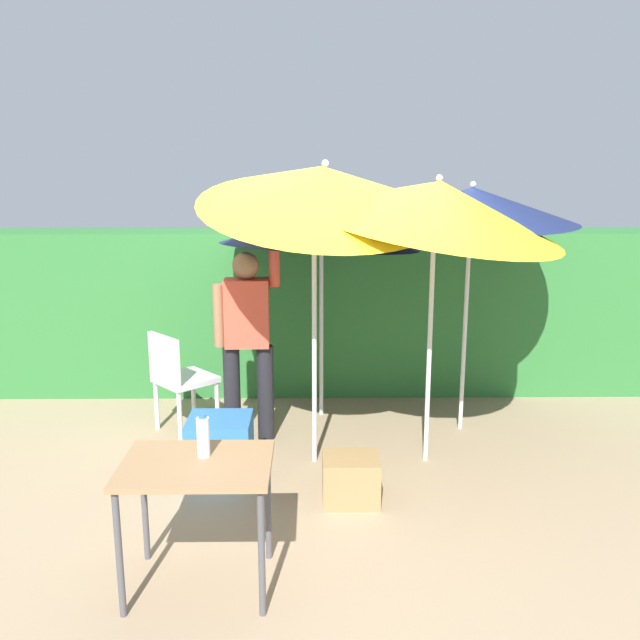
# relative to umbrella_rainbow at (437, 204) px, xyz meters

# --- Properties ---
(ground_plane) EXTENTS (24.00, 24.00, 0.00)m
(ground_plane) POSITION_rel_umbrella_rainbow_xyz_m (-0.85, -0.16, -2.00)
(ground_plane) COLOR #9E8466
(hedge_row) EXTENTS (8.00, 0.70, 1.64)m
(hedge_row) POSITION_rel_umbrella_rainbow_xyz_m (-0.85, 1.78, -1.18)
(hedge_row) COLOR #2D7033
(hedge_row) RESTS_ON ground_plane
(umbrella_rainbow) EXTENTS (1.97, 1.94, 2.40)m
(umbrella_rainbow) POSITION_rel_umbrella_rainbow_xyz_m (0.00, 0.00, 0.00)
(umbrella_rainbow) COLOR silver
(umbrella_rainbow) RESTS_ON ground_plane
(umbrella_orange) EXTENTS (1.80, 1.79, 1.98)m
(umbrella_orange) POSITION_rel_umbrella_rainbow_xyz_m (-0.84, 1.00, -0.27)
(umbrella_orange) COLOR silver
(umbrella_orange) RESTS_ON ground_plane
(umbrella_yellow) EXTENTS (1.84, 1.81, 2.57)m
(umbrella_yellow) POSITION_rel_umbrella_rainbow_xyz_m (-0.86, -0.03, 0.12)
(umbrella_yellow) COLOR silver
(umbrella_yellow) RESTS_ON ground_plane
(umbrella_navy) EXTENTS (1.74, 1.74, 2.15)m
(umbrella_navy) POSITION_rel_umbrella_rainbow_xyz_m (0.40, 0.62, -0.05)
(umbrella_navy) COLOR silver
(umbrella_navy) RESTS_ON ground_plane
(person_vendor) EXTENTS (0.55, 0.23, 1.88)m
(person_vendor) POSITION_rel_umbrella_rainbow_xyz_m (-1.45, 0.41, -1.07)
(person_vendor) COLOR black
(person_vendor) RESTS_ON ground_plane
(chair_plastic) EXTENTS (0.62, 0.62, 0.89)m
(chair_plastic) POSITION_rel_umbrella_rainbow_xyz_m (-2.07, 0.58, -1.49)
(chair_plastic) COLOR silver
(chair_plastic) RESTS_ON ground_plane
(cooler_box) EXTENTS (0.46, 0.42, 0.47)m
(cooler_box) POSITION_rel_umbrella_rainbow_xyz_m (-1.60, -0.32, -1.77)
(cooler_box) COLOR #2D6BB7
(cooler_box) RESTS_ON ground_plane
(crate_cardboard) EXTENTS (0.39, 0.33, 0.32)m
(crate_cardboard) POSITION_rel_umbrella_rainbow_xyz_m (-0.65, -0.69, -1.84)
(crate_cardboard) COLOR #9E7A4C
(crate_cardboard) RESTS_ON ground_plane
(folding_table) EXTENTS (0.80, 0.60, 0.73)m
(folding_table) POSITION_rel_umbrella_rainbow_xyz_m (-1.53, -1.63, -1.36)
(folding_table) COLOR #4C4C51
(folding_table) RESTS_ON ground_plane
(bottle_water) EXTENTS (0.07, 0.07, 0.24)m
(bottle_water) POSITION_rel_umbrella_rainbow_xyz_m (-1.50, -1.56, -1.15)
(bottle_water) COLOR silver
(bottle_water) RESTS_ON folding_table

